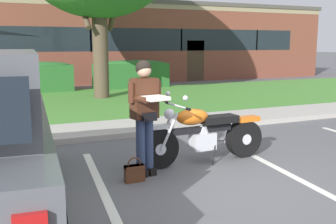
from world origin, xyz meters
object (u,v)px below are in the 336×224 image
object	(u,v)px
rider_person	(145,108)
handbag	(134,172)
hedge_center_left	(131,74)
motorcycle	(208,133)
brick_building	(71,42)
hedge_left	(38,77)

from	to	relation	value
rider_person	handbag	distance (m)	0.92
handbag	hedge_center_left	distance (m)	11.96
motorcycle	brick_building	distance (m)	18.10
rider_person	hedge_center_left	bearing A→B (deg)	72.28
motorcycle	rider_person	size ratio (longest dim) A/B	1.32
hedge_center_left	motorcycle	bearing A→B (deg)	-102.22
rider_person	motorcycle	bearing A→B (deg)	10.68
hedge_left	brick_building	distance (m)	7.70
hedge_center_left	brick_building	xyz separation A→B (m)	(-1.25, 7.10, 1.39)
motorcycle	hedge_left	world-z (taller)	hedge_left
hedge_left	brick_building	xyz separation A→B (m)	(2.64, 7.10, 1.39)
motorcycle	hedge_left	size ratio (longest dim) A/B	0.84
handbag	brick_building	world-z (taller)	brick_building
motorcycle	rider_person	xyz separation A→B (m)	(-1.19, -0.23, 0.53)
rider_person	brick_building	xyz separation A→B (m)	(2.31, 18.22, 1.03)
motorcycle	hedge_center_left	distance (m)	11.15
handbag	hedge_left	size ratio (longest dim) A/B	0.13
rider_person	hedge_left	distance (m)	11.13
hedge_left	hedge_center_left	xyz separation A→B (m)	(3.88, -0.00, -0.00)
motorcycle	brick_building	xyz separation A→B (m)	(1.11, 17.99, 1.56)
handbag	brick_building	bearing A→B (deg)	82.10
handbag	hedge_center_left	world-z (taller)	hedge_center_left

